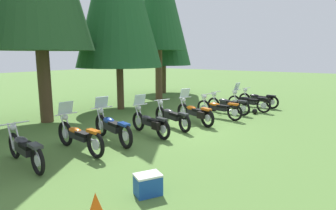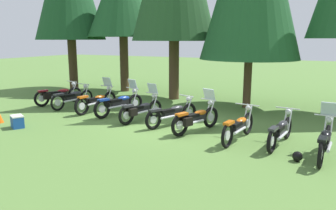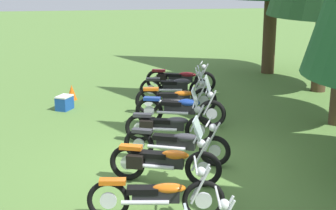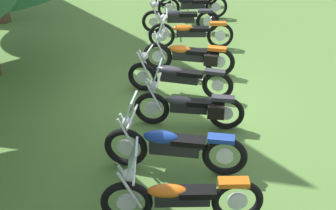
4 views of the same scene
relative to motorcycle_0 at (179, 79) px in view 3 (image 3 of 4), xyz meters
name	(u,v)px [view 3 (image 3 of 4)]	position (x,y,z in m)	size (l,w,h in m)	color
ground_plane	(172,161)	(6.33, -1.24, -0.45)	(80.00, 80.00, 0.00)	#547A38
motorcycle_0	(179,79)	(0.00, 0.00, 0.00)	(1.02, 2.31, 1.02)	black
motorcycle_1	(176,86)	(1.17, -0.30, 0.02)	(0.75, 2.26, 1.00)	black
motorcycle_2	(177,98)	(2.64, -0.51, 0.02)	(0.70, 2.36, 1.39)	black
motorcycle_3	(181,108)	(3.85, -0.60, 0.04)	(0.99, 2.36, 1.39)	black
motorcycle_4	(168,125)	(5.14, -1.15, 0.00)	(0.85, 2.11, 1.36)	black
motorcycle_5	(177,144)	(6.43, -1.15, -0.01)	(1.12, 2.24, 1.00)	black
motorcycle_6	(163,161)	(7.47, -1.59, 0.02)	(0.99, 2.15, 1.37)	black
motorcycle_7	(157,196)	(8.98, -1.91, 0.00)	(0.77, 2.30, 1.01)	black
picnic_cooler	(64,103)	(1.74, -3.76, -0.23)	(0.62, 0.57, 0.43)	#19479E
traffic_cone	(72,92)	(0.57, -3.58, -0.21)	(0.32, 0.32, 0.48)	#EA590F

